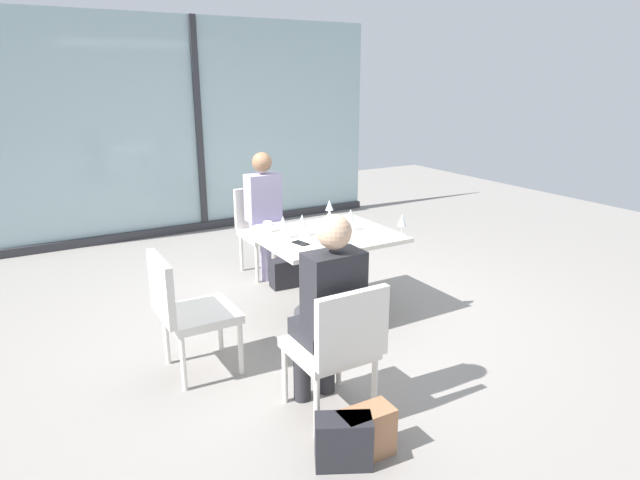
{
  "coord_description": "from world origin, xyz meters",
  "views": [
    {
      "loc": [
        -2.23,
        -3.69,
        1.99
      ],
      "look_at": [
        0.0,
        0.1,
        0.65
      ],
      "focal_mm": 30.42,
      "sensor_mm": 36.0,
      "label": 1
    }
  ],
  "objects_px": {
    "chair_front_left": "(338,343)",
    "handbag_2": "(343,441)",
    "dining_table_main": "(326,256)",
    "cell_phone_on_table": "(301,243)",
    "handbag_1": "(286,273)",
    "coffee_cup": "(268,227)",
    "wine_glass_0": "(302,221)",
    "wine_glass_2": "(330,216)",
    "wine_glass_1": "(402,221)",
    "chair_side_end": "(186,307)",
    "chair_near_window": "(262,225)",
    "person_near_window": "(266,208)",
    "person_front_left": "(328,304)",
    "handbag_0": "(366,433)",
    "wine_glass_5": "(283,222)",
    "wine_glass_4": "(329,206)",
    "wine_glass_3": "(351,215)"
  },
  "relations": [
    {
      "from": "chair_front_left",
      "to": "handbag_2",
      "type": "xyz_separation_m",
      "value": [
        -0.19,
        -0.37,
        -0.36
      ]
    },
    {
      "from": "dining_table_main",
      "to": "chair_front_left",
      "type": "relative_size",
      "value": 1.27
    },
    {
      "from": "cell_phone_on_table",
      "to": "handbag_1",
      "type": "height_order",
      "value": "cell_phone_on_table"
    },
    {
      "from": "chair_front_left",
      "to": "coffee_cup",
      "type": "distance_m",
      "value": 1.65
    },
    {
      "from": "cell_phone_on_table",
      "to": "coffee_cup",
      "type": "bearing_deg",
      "value": 87.7
    },
    {
      "from": "wine_glass_0",
      "to": "handbag_2",
      "type": "height_order",
      "value": "wine_glass_0"
    },
    {
      "from": "wine_glass_2",
      "to": "handbag_1",
      "type": "bearing_deg",
      "value": 96.46
    },
    {
      "from": "wine_glass_1",
      "to": "chair_side_end",
      "type": "bearing_deg",
      "value": 178.88
    },
    {
      "from": "handbag_1",
      "to": "chair_near_window",
      "type": "bearing_deg",
      "value": 93.46
    },
    {
      "from": "wine_glass_2",
      "to": "handbag_1",
      "type": "relative_size",
      "value": 0.62
    },
    {
      "from": "person_near_window",
      "to": "person_front_left",
      "type": "bearing_deg",
      "value": -106.41
    },
    {
      "from": "wine_glass_0",
      "to": "handbag_0",
      "type": "relative_size",
      "value": 0.62
    },
    {
      "from": "person_front_left",
      "to": "person_near_window",
      "type": "relative_size",
      "value": 1.0
    },
    {
      "from": "wine_glass_0",
      "to": "wine_glass_5",
      "type": "bearing_deg",
      "value": 170.24
    },
    {
      "from": "wine_glass_1",
      "to": "wine_glass_0",
      "type": "bearing_deg",
      "value": 148.99
    },
    {
      "from": "person_near_window",
      "to": "wine_glass_4",
      "type": "bearing_deg",
      "value": -72.16
    },
    {
      "from": "wine_glass_0",
      "to": "handbag_0",
      "type": "bearing_deg",
      "value": -107.65
    },
    {
      "from": "wine_glass_2",
      "to": "handbag_0",
      "type": "distance_m",
      "value": 2.05
    },
    {
      "from": "chair_side_end",
      "to": "wine_glass_1",
      "type": "bearing_deg",
      "value": -1.12
    },
    {
      "from": "person_near_window",
      "to": "wine_glass_0",
      "type": "xyz_separation_m",
      "value": [
        -0.2,
        -1.15,
        0.16
      ]
    },
    {
      "from": "chair_front_left",
      "to": "handbag_2",
      "type": "bearing_deg",
      "value": -117.63
    },
    {
      "from": "person_front_left",
      "to": "cell_phone_on_table",
      "type": "xyz_separation_m",
      "value": [
        0.39,
        1.05,
        0.03
      ]
    },
    {
      "from": "dining_table_main",
      "to": "handbag_1",
      "type": "relative_size",
      "value": 3.69
    },
    {
      "from": "wine_glass_1",
      "to": "wine_glass_5",
      "type": "distance_m",
      "value": 0.96
    },
    {
      "from": "wine_glass_2",
      "to": "wine_glass_1",
      "type": "bearing_deg",
      "value": -47.14
    },
    {
      "from": "chair_front_left",
      "to": "wine_glass_1",
      "type": "height_order",
      "value": "wine_glass_1"
    },
    {
      "from": "dining_table_main",
      "to": "coffee_cup",
      "type": "height_order",
      "value": "coffee_cup"
    },
    {
      "from": "chair_near_window",
      "to": "person_near_window",
      "type": "relative_size",
      "value": 0.69
    },
    {
      "from": "chair_front_left",
      "to": "wine_glass_5",
      "type": "distance_m",
      "value": 1.45
    },
    {
      "from": "wine_glass_5",
      "to": "dining_table_main",
      "type": "bearing_deg",
      "value": -10.41
    },
    {
      "from": "chair_near_window",
      "to": "wine_glass_0",
      "type": "bearing_deg",
      "value": -99.21
    },
    {
      "from": "wine_glass_5",
      "to": "wine_glass_4",
      "type": "bearing_deg",
      "value": 26.41
    },
    {
      "from": "dining_table_main",
      "to": "wine_glass_0",
      "type": "bearing_deg",
      "value": 169.09
    },
    {
      "from": "person_front_left",
      "to": "wine_glass_5",
      "type": "xyz_separation_m",
      "value": [
        0.34,
        1.25,
        0.16
      ]
    },
    {
      "from": "chair_front_left",
      "to": "wine_glass_5",
      "type": "bearing_deg",
      "value": 76.12
    },
    {
      "from": "handbag_2",
      "to": "wine_glass_0",
      "type": "bearing_deg",
      "value": 95.48
    },
    {
      "from": "wine_glass_0",
      "to": "handbag_1",
      "type": "distance_m",
      "value": 1.04
    },
    {
      "from": "dining_table_main",
      "to": "wine_glass_5",
      "type": "distance_m",
      "value": 0.49
    },
    {
      "from": "handbag_2",
      "to": "cell_phone_on_table",
      "type": "bearing_deg",
      "value": 96.74
    },
    {
      "from": "wine_glass_2",
      "to": "wine_glass_3",
      "type": "relative_size",
      "value": 1.0
    },
    {
      "from": "person_front_left",
      "to": "wine_glass_3",
      "type": "height_order",
      "value": "person_front_left"
    },
    {
      "from": "wine_glass_1",
      "to": "wine_glass_2",
      "type": "distance_m",
      "value": 0.61
    },
    {
      "from": "dining_table_main",
      "to": "wine_glass_0",
      "type": "distance_m",
      "value": 0.39
    },
    {
      "from": "wine_glass_1",
      "to": "chair_front_left",
      "type": "bearing_deg",
      "value": -142.29
    },
    {
      "from": "wine_glass_3",
      "to": "handbag_2",
      "type": "relative_size",
      "value": 0.62
    },
    {
      "from": "person_near_window",
      "to": "wine_glass_0",
      "type": "relative_size",
      "value": 6.81
    },
    {
      "from": "dining_table_main",
      "to": "handbag_1",
      "type": "height_order",
      "value": "dining_table_main"
    },
    {
      "from": "handbag_1",
      "to": "chair_front_left",
      "type": "bearing_deg",
      "value": -105.03
    },
    {
      "from": "wine_glass_3",
      "to": "handbag_1",
      "type": "height_order",
      "value": "wine_glass_3"
    },
    {
      "from": "coffee_cup",
      "to": "handbag_1",
      "type": "xyz_separation_m",
      "value": [
        0.39,
        0.46,
        -0.64
      ]
    }
  ]
}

